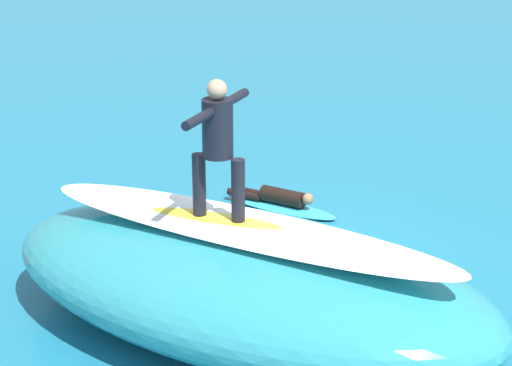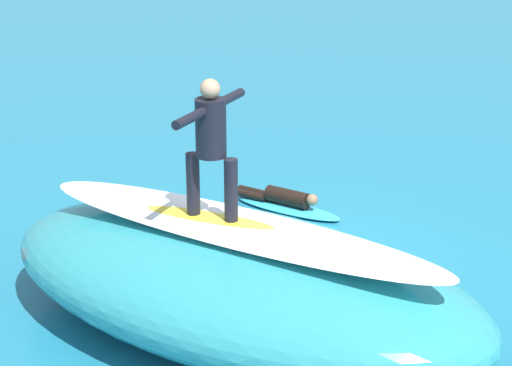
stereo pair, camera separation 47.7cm
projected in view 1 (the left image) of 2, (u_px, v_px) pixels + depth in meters
The scene contains 10 objects.
ground_plane at pixel (300, 265), 12.92m from camera, with size 120.00×120.00×0.00m, color teal.
wave_crest at pixel (243, 283), 10.82m from camera, with size 6.49×3.20×1.38m, color teal.
wave_foam_lip at pixel (242, 227), 10.57m from camera, with size 5.51×1.12×0.08m, color white.
surfboard_riding at pixel (219, 221), 10.72m from camera, with size 2.29×0.48×0.09m, color yellow.
surfer_riding at pixel (218, 139), 10.37m from camera, with size 0.67×1.59×1.68m.
surfboard_paddling at pixel (283, 207), 14.89m from camera, with size 1.96×0.52×0.10m, color #33B2D1.
surfer_paddling at pixel (276, 196), 14.89m from camera, with size 1.58×0.34×0.28m.
foam_patch_near at pixel (403, 283), 12.25m from camera, with size 0.70×0.63×0.09m, color white.
foam_patch_mid at pixel (299, 328), 11.07m from camera, with size 1.03×1.01×0.11m, color white.
foam_patch_far at pixel (252, 254), 13.14m from camera, with size 0.57×0.35×0.09m, color white.
Camera 1 is at (-5.05, 10.62, 5.52)m, focal length 63.27 mm.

